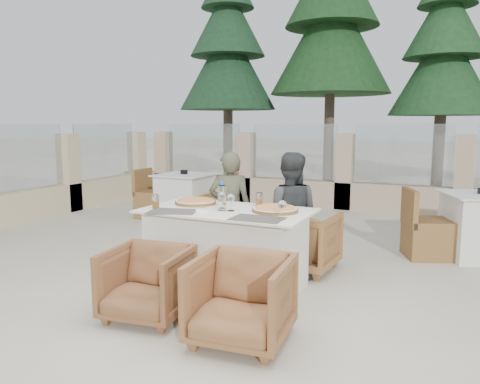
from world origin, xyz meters
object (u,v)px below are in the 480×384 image
at_px(armchair_far_left, 227,239).
at_px(diner_right, 289,215).
at_px(olive_dish, 203,209).
at_px(armchair_far_right, 303,241).
at_px(pizza_left, 196,201).
at_px(bg_table_a, 185,198).
at_px(wine_glass_near, 231,201).
at_px(armchair_near_right, 241,300).
at_px(bg_table_b, 480,226).
at_px(wine_glass_centre, 222,199).
at_px(wine_glass_corner, 282,209).
at_px(diner_left, 230,210).
at_px(pizza_right, 275,209).
at_px(dining_table, 227,249).
at_px(beer_glass_right, 259,199).
at_px(water_bottle, 222,196).
at_px(beer_glass_left, 156,201).
at_px(armchair_near_left, 147,283).

bearing_deg(armchair_far_left, diner_right, 177.26).
xyz_separation_m(armchair_far_left, diner_right, (0.81, -0.17, 0.38)).
height_order(olive_dish, armchair_far_right, olive_dish).
bearing_deg(pizza_left, bg_table_a, 124.01).
height_order(wine_glass_near, armchair_near_right, wine_glass_near).
distance_m(wine_glass_near, bg_table_a, 3.33).
relative_size(diner_right, bg_table_a, 0.79).
xyz_separation_m(armchair_far_right, armchair_near_right, (0.10, -1.83, -0.00)).
xyz_separation_m(pizza_left, bg_table_b, (2.70, 2.00, -0.41)).
distance_m(wine_glass_centre, armchair_far_right, 1.12).
bearing_deg(wine_glass_centre, armchair_far_left, 113.05).
bearing_deg(bg_table_b, wine_glass_corner, -146.69).
xyz_separation_m(armchair_far_left, diner_left, (0.12, -0.15, 0.38)).
xyz_separation_m(armchair_far_left, bg_table_a, (-1.64, 1.74, 0.12)).
distance_m(diner_right, bg_table_b, 2.42).
height_order(pizza_right, wine_glass_centre, wine_glass_centre).
height_order(dining_table, armchair_near_right, dining_table).
relative_size(pizza_left, beer_glass_right, 3.11).
relative_size(beer_glass_right, armchair_far_left, 0.23).
bearing_deg(beer_glass_right, water_bottle, -123.39).
bearing_deg(olive_dish, bg_table_b, 43.68).
distance_m(beer_glass_left, diner_left, 0.95).
height_order(olive_dish, diner_right, diner_right).
distance_m(water_bottle, armchair_near_right, 1.28).
xyz_separation_m(pizza_right, armchair_far_left, (-0.84, 0.67, -0.53)).
relative_size(wine_glass_near, armchair_far_left, 0.31).
relative_size(pizza_right, wine_glass_near, 2.34).
distance_m(armchair_far_left, bg_table_a, 2.39).
bearing_deg(wine_glass_near, armchair_far_right, 63.72).
height_order(armchair_near_left, bg_table_b, bg_table_b).
distance_m(olive_dish, diner_left, 0.81).
height_order(armchair_near_right, diner_left, diner_left).
bearing_deg(water_bottle, diner_left, 109.74).
xyz_separation_m(armchair_near_left, bg_table_b, (2.54, 3.07, 0.09)).
relative_size(dining_table, wine_glass_corner, 8.70).
distance_m(beer_glass_left, armchair_near_right, 1.57).
distance_m(wine_glass_centre, diner_right, 0.77).
distance_m(beer_glass_left, bg_table_b, 3.79).
relative_size(armchair_far_right, armchair_near_right, 1.00).
distance_m(wine_glass_near, diner_right, 0.76).
height_order(olive_dish, armchair_far_left, olive_dish).
height_order(beer_glass_right, diner_right, diner_right).
distance_m(dining_table, olive_dish, 0.47).
height_order(water_bottle, bg_table_b, water_bottle).
distance_m(dining_table, armchair_far_right, 0.98).
relative_size(wine_glass_centre, armchair_near_right, 0.26).
bearing_deg(bg_table_a, pizza_right, -44.14).
xyz_separation_m(wine_glass_centre, diner_right, (0.51, 0.53, -0.21)).
distance_m(armchair_far_left, diner_right, 0.91).
distance_m(pizza_left, bg_table_b, 3.38).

